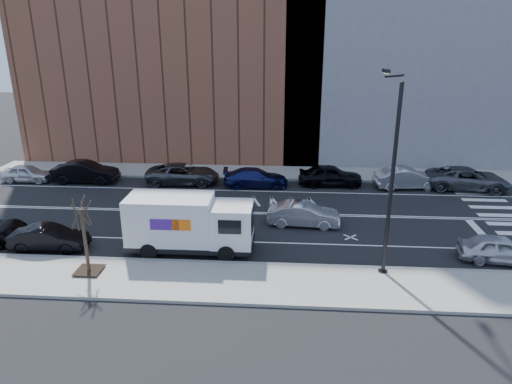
# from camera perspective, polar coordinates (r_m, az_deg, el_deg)

# --- Properties ---
(ground) EXTENTS (120.00, 120.00, 0.00)m
(ground) POSITION_cam_1_polar(r_m,az_deg,el_deg) (29.30, -0.79, -2.63)
(ground) COLOR black
(ground) RESTS_ON ground
(sidewalk_near) EXTENTS (44.00, 3.60, 0.15)m
(sidewalk_near) POSITION_cam_1_polar(r_m,az_deg,el_deg) (21.39, -2.78, -11.23)
(sidewalk_near) COLOR gray
(sidewalk_near) RESTS_ON ground
(sidewalk_far) EXTENTS (44.00, 3.60, 0.15)m
(sidewalk_far) POSITION_cam_1_polar(r_m,az_deg,el_deg) (37.57, 0.32, 2.46)
(sidewalk_far) COLOR gray
(sidewalk_far) RESTS_ON ground
(curb_near) EXTENTS (44.00, 0.25, 0.17)m
(curb_near) POSITION_cam_1_polar(r_m,az_deg,el_deg) (22.94, -2.26, -8.94)
(curb_near) COLOR gray
(curb_near) RESTS_ON ground
(curb_far) EXTENTS (44.00, 0.25, 0.17)m
(curb_far) POSITION_cam_1_polar(r_m,az_deg,el_deg) (35.85, 0.13, 1.65)
(curb_far) COLOR gray
(curb_far) RESTS_ON ground
(crosswalk) EXTENTS (3.00, 14.00, 0.01)m
(crosswalk) POSITION_cam_1_polar(r_m,az_deg,el_deg) (32.26, 28.87, -3.04)
(crosswalk) COLOR white
(crosswalk) RESTS_ON ground
(road_markings) EXTENTS (40.00, 8.60, 0.01)m
(road_markings) POSITION_cam_1_polar(r_m,az_deg,el_deg) (29.30, -0.79, -2.63)
(road_markings) COLOR white
(road_markings) RESTS_ON ground
(bldg_brick) EXTENTS (26.00, 10.00, 22.00)m
(bldg_brick) POSITION_cam_1_polar(r_m,az_deg,el_deg) (43.92, -10.13, 19.07)
(bldg_brick) COLOR brown
(bldg_brick) RESTS_ON ground
(bldg_concrete) EXTENTS (20.00, 10.00, 26.00)m
(bldg_concrete) POSITION_cam_1_polar(r_m,az_deg,el_deg) (43.84, 18.02, 21.10)
(bldg_concrete) COLOR slate
(bldg_concrete) RESTS_ON ground
(streetlight) EXTENTS (0.44, 4.02, 9.34)m
(streetlight) POSITION_cam_1_polar(r_m,az_deg,el_deg) (21.53, 16.47, 2.71)
(streetlight) COLOR black
(streetlight) RESTS_ON ground
(street_tree) EXTENTS (1.20, 1.20, 3.75)m
(street_tree) POSITION_cam_1_polar(r_m,az_deg,el_deg) (22.93, -20.49, -6.45)
(street_tree) COLOR black
(street_tree) RESTS_ON ground
(fedex_van) EXTENTS (6.63, 2.40, 3.02)m
(fedex_van) POSITION_cam_1_polar(r_m,az_deg,el_deg) (23.96, -8.40, -3.89)
(fedex_van) COLOR black
(fedex_van) RESTS_ON ground
(far_parked_a) EXTENTS (3.93, 1.66, 1.33)m
(far_parked_a) POSITION_cam_1_polar(r_m,az_deg,el_deg) (39.51, -26.68, 2.11)
(far_parked_a) COLOR silver
(far_parked_a) RESTS_ON ground
(far_parked_b) EXTENTS (4.99, 1.83, 1.63)m
(far_parked_b) POSITION_cam_1_polar(r_m,az_deg,el_deg) (37.46, -20.54, 2.35)
(far_parked_b) COLOR black
(far_parked_b) RESTS_ON ground
(far_parked_c) EXTENTS (5.63, 2.84, 1.53)m
(far_parked_c) POSITION_cam_1_polar(r_m,az_deg,el_deg) (35.25, -9.14, 2.25)
(far_parked_c) COLOR #414448
(far_parked_c) RESTS_ON ground
(far_parked_d) EXTENTS (4.97, 2.39, 1.39)m
(far_parked_d) POSITION_cam_1_polar(r_m,az_deg,el_deg) (34.11, -0.05, 1.80)
(far_parked_d) COLOR #171B51
(far_parked_d) RESTS_ON ground
(far_parked_e) EXTENTS (4.79, 2.04, 1.61)m
(far_parked_e) POSITION_cam_1_polar(r_m,az_deg,el_deg) (34.76, 9.28, 2.07)
(far_parked_e) COLOR black
(far_parked_e) RESTS_ON ground
(far_parked_f) EXTENTS (4.90, 2.22, 1.56)m
(far_parked_f) POSITION_cam_1_polar(r_m,az_deg,el_deg) (35.52, 18.33, 1.66)
(far_parked_f) COLOR #ACABB0
(far_parked_f) RESTS_ON ground
(far_parked_g) EXTENTS (6.08, 3.29, 1.62)m
(far_parked_g) POSITION_cam_1_polar(r_m,az_deg,el_deg) (36.94, 24.92, 1.52)
(far_parked_g) COLOR #4C4E54
(far_parked_g) RESTS_ON ground
(driving_sedan) EXTENTS (4.36, 1.75, 1.41)m
(driving_sedan) POSITION_cam_1_polar(r_m,az_deg,el_deg) (27.36, 5.99, -2.79)
(driving_sedan) COLOR silver
(driving_sedan) RESTS_ON ground
(near_parked_rear_a) EXTENTS (4.07, 1.56, 1.32)m
(near_parked_rear_a) POSITION_cam_1_polar(r_m,az_deg,el_deg) (26.61, -24.44, -5.26)
(near_parked_rear_a) COLOR black
(near_parked_rear_a) RESTS_ON ground
(near_parked_front) EXTENTS (4.19, 2.10, 1.37)m
(near_parked_front) POSITION_cam_1_polar(r_m,az_deg,el_deg) (26.07, 28.23, -6.32)
(near_parked_front) COLOR silver
(near_parked_front) RESTS_ON ground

